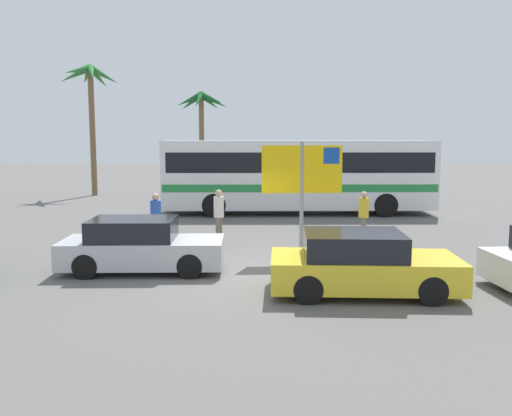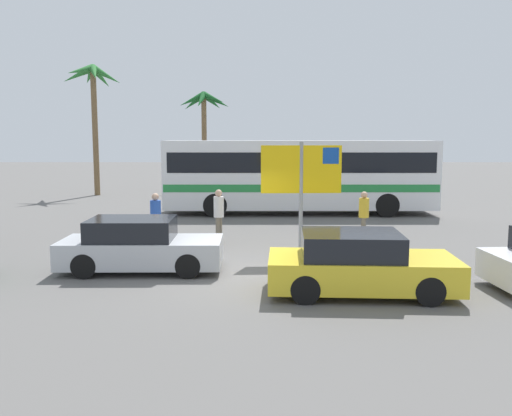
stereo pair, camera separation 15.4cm
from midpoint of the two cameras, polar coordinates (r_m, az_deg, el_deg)
name	(u,v)px [view 2 (the right image)]	position (r m, az deg, el deg)	size (l,w,h in m)	color
ground	(234,274)	(13.41, -1.98, -6.94)	(120.00, 120.00, 0.00)	#605E5B
bus_front_coach	(300,173)	(23.87, 4.77, 3.69)	(11.56, 2.57, 3.17)	white
ferry_sign	(303,174)	(14.97, 5.27, 3.56)	(2.20, 0.15, 3.20)	gray
car_yellow	(359,264)	(11.88, 11.10, -5.80)	(4.04, 2.00, 1.32)	yellow
car_silver	(140,246)	(13.90, -11.71, -3.89)	(3.97, 1.69, 1.32)	#B7BABF
pedestrian_near_sign	(156,216)	(16.64, -10.10, -0.81)	(0.32, 0.32, 1.66)	#1E2347
pedestrian_by_bus	(219,212)	(17.21, -3.59, -0.37)	(0.32, 0.32, 1.69)	#706656
pedestrian_crossing_lot	(364,212)	(17.69, 11.48, -0.46)	(0.32, 0.32, 1.61)	#706656
palm_tree_seaside	(205,109)	(35.05, -5.19, 10.23)	(3.30, 3.50, 6.17)	brown
palm_tree_inland	(93,90)	(32.73, -16.48, 11.73)	(3.44, 3.35, 7.38)	brown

